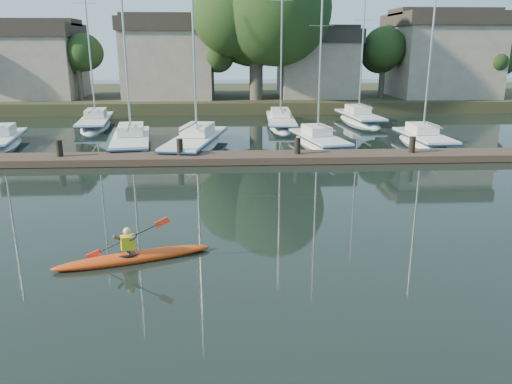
{
  "coord_description": "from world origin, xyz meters",
  "views": [
    {
      "loc": [
        -0.47,
        -11.05,
        5.69
      ],
      "look_at": [
        0.35,
        4.27,
        1.2
      ],
      "focal_mm": 35.0,
      "sensor_mm": 36.0,
      "label": 1
    }
  ],
  "objects_px": {
    "sailboat_1": "(132,150)",
    "kayak": "(133,255)",
    "sailboat_6": "(280,127)",
    "sailboat_0": "(1,149)",
    "sailboat_2": "(196,151)",
    "sailboat_5": "(96,129)",
    "dock": "(239,158)",
    "sailboat_7": "(359,124)",
    "sailboat_4": "(423,147)",
    "sailboat_3": "(318,148)"
  },
  "relations": [
    {
      "from": "sailboat_1",
      "to": "sailboat_2",
      "type": "relative_size",
      "value": 0.9
    },
    {
      "from": "dock",
      "to": "sailboat_1",
      "type": "height_order",
      "value": "sailboat_1"
    },
    {
      "from": "kayak",
      "to": "sailboat_4",
      "type": "relative_size",
      "value": 0.37
    },
    {
      "from": "sailboat_7",
      "to": "sailboat_2",
      "type": "bearing_deg",
      "value": -146.07
    },
    {
      "from": "sailboat_2",
      "to": "sailboat_5",
      "type": "xyz_separation_m",
      "value": [
        -7.92,
        8.56,
        0.01
      ]
    },
    {
      "from": "sailboat_3",
      "to": "sailboat_5",
      "type": "relative_size",
      "value": 0.8
    },
    {
      "from": "sailboat_2",
      "to": "sailboat_1",
      "type": "bearing_deg",
      "value": -176.59
    },
    {
      "from": "sailboat_1",
      "to": "sailboat_7",
      "type": "height_order",
      "value": "sailboat_1"
    },
    {
      "from": "sailboat_3",
      "to": "sailboat_4",
      "type": "bearing_deg",
      "value": -11.02
    },
    {
      "from": "sailboat_6",
      "to": "sailboat_2",
      "type": "bearing_deg",
      "value": -122.13
    },
    {
      "from": "sailboat_1",
      "to": "sailboat_7",
      "type": "distance_m",
      "value": 18.43
    },
    {
      "from": "dock",
      "to": "sailboat_3",
      "type": "distance_m",
      "value": 6.45
    },
    {
      "from": "sailboat_6",
      "to": "sailboat_4",
      "type": "bearing_deg",
      "value": -42.97
    },
    {
      "from": "sailboat_4",
      "to": "sailboat_7",
      "type": "height_order",
      "value": "sailboat_7"
    },
    {
      "from": "sailboat_3",
      "to": "sailboat_6",
      "type": "xyz_separation_m",
      "value": [
        -1.48,
        8.03,
        0.0
      ]
    },
    {
      "from": "sailboat_6",
      "to": "sailboat_0",
      "type": "bearing_deg",
      "value": -154.85
    },
    {
      "from": "kayak",
      "to": "dock",
      "type": "height_order",
      "value": "kayak"
    },
    {
      "from": "dock",
      "to": "sailboat_7",
      "type": "distance_m",
      "value": 16.67
    },
    {
      "from": "sailboat_5",
      "to": "sailboat_6",
      "type": "bearing_deg",
      "value": -8.01
    },
    {
      "from": "dock",
      "to": "sailboat_5",
      "type": "xyz_separation_m",
      "value": [
        -10.37,
        12.4,
        -0.39
      ]
    },
    {
      "from": "sailboat_3",
      "to": "sailboat_4",
      "type": "distance_m",
      "value": 6.41
    },
    {
      "from": "sailboat_0",
      "to": "sailboat_2",
      "type": "relative_size",
      "value": 0.74
    },
    {
      "from": "kayak",
      "to": "sailboat_2",
      "type": "height_order",
      "value": "sailboat_2"
    },
    {
      "from": "sailboat_5",
      "to": "sailboat_6",
      "type": "height_order",
      "value": "sailboat_6"
    },
    {
      "from": "sailboat_0",
      "to": "sailboat_3",
      "type": "bearing_deg",
      "value": -12.6
    },
    {
      "from": "sailboat_1",
      "to": "kayak",
      "type": "bearing_deg",
      "value": -87.62
    },
    {
      "from": "sailboat_4",
      "to": "sailboat_5",
      "type": "bearing_deg",
      "value": 157.34
    },
    {
      "from": "dock",
      "to": "sailboat_1",
      "type": "distance_m",
      "value": 7.66
    },
    {
      "from": "dock",
      "to": "sailboat_7",
      "type": "height_order",
      "value": "sailboat_7"
    },
    {
      "from": "sailboat_3",
      "to": "sailboat_6",
      "type": "bearing_deg",
      "value": 89.54
    },
    {
      "from": "kayak",
      "to": "sailboat_2",
      "type": "relative_size",
      "value": 0.27
    },
    {
      "from": "sailboat_1",
      "to": "sailboat_2",
      "type": "distance_m",
      "value": 3.86
    },
    {
      "from": "dock",
      "to": "sailboat_2",
      "type": "distance_m",
      "value": 4.57
    },
    {
      "from": "sailboat_0",
      "to": "sailboat_6",
      "type": "bearing_deg",
      "value": 12.29
    },
    {
      "from": "sailboat_2",
      "to": "sailboat_3",
      "type": "relative_size",
      "value": 1.33
    },
    {
      "from": "sailboat_3",
      "to": "sailboat_7",
      "type": "xyz_separation_m",
      "value": [
        4.85,
        9.31,
        -0.02
      ]
    },
    {
      "from": "sailboat_1",
      "to": "sailboat_2",
      "type": "bearing_deg",
      "value": -16.13
    },
    {
      "from": "dock",
      "to": "sailboat_5",
      "type": "bearing_deg",
      "value": 129.92
    },
    {
      "from": "sailboat_1",
      "to": "sailboat_5",
      "type": "bearing_deg",
      "value": 108.8
    },
    {
      "from": "dock",
      "to": "sailboat_4",
      "type": "bearing_deg",
      "value": 20.52
    },
    {
      "from": "sailboat_5",
      "to": "dock",
      "type": "bearing_deg",
      "value": -57.52
    },
    {
      "from": "sailboat_0",
      "to": "dock",
      "type": "bearing_deg",
      "value": -29.79
    },
    {
      "from": "sailboat_4",
      "to": "sailboat_7",
      "type": "bearing_deg",
      "value": 97.57
    },
    {
      "from": "sailboat_1",
      "to": "sailboat_5",
      "type": "distance_m",
      "value": 9.02
    },
    {
      "from": "sailboat_1",
      "to": "sailboat_3",
      "type": "distance_m",
      "value": 11.13
    },
    {
      "from": "sailboat_5",
      "to": "sailboat_7",
      "type": "distance_m",
      "value": 20.11
    },
    {
      "from": "dock",
      "to": "sailboat_7",
      "type": "bearing_deg",
      "value": 54.37
    },
    {
      "from": "sailboat_3",
      "to": "sailboat_0",
      "type": "bearing_deg",
      "value": 166.8
    },
    {
      "from": "sailboat_1",
      "to": "sailboat_3",
      "type": "height_order",
      "value": "sailboat_1"
    },
    {
      "from": "sailboat_0",
      "to": "sailboat_6",
      "type": "xyz_separation_m",
      "value": [
        17.48,
        7.27,
        0.01
      ]
    }
  ]
}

